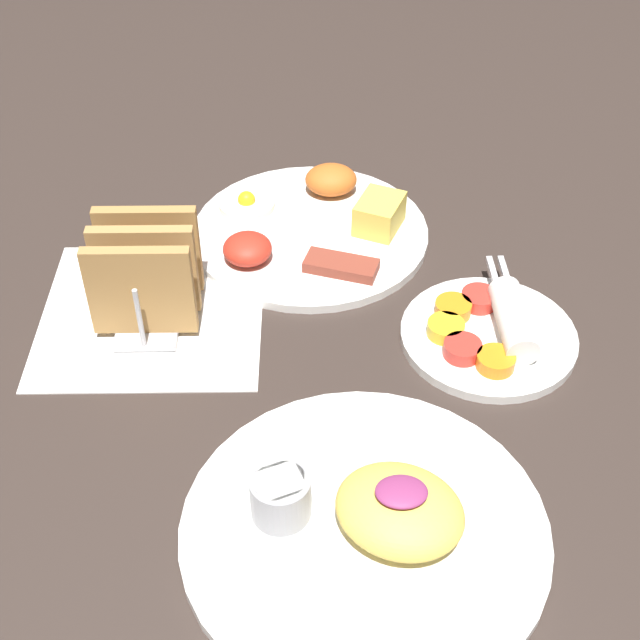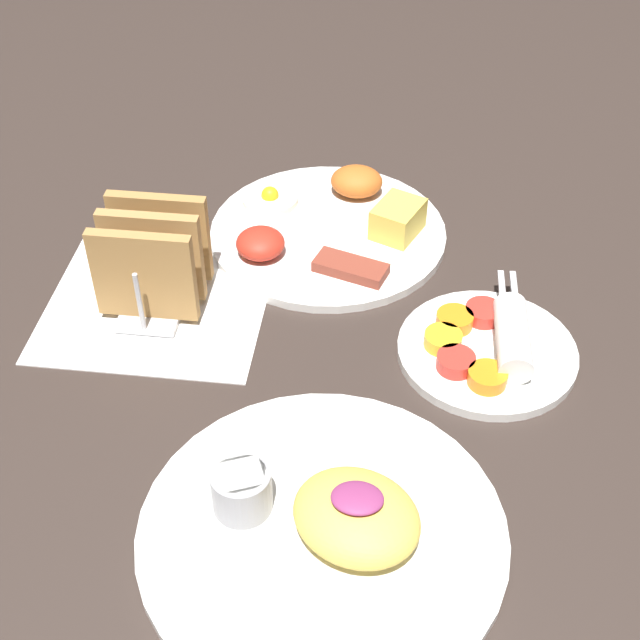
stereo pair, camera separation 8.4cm
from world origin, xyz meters
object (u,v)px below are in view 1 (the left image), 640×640
Objects in this scene: toast_rack at (142,274)px; plate_breakfast at (306,227)px; plate_condiments at (486,331)px; plate_foreground at (363,522)px.

plate_breakfast is at bearing 39.71° from toast_rack.
plate_breakfast is at bearing 134.81° from plate_condiments.
plate_condiments is at bearing -45.19° from plate_breakfast.
plate_foreground is at bearing -120.46° from plate_condiments.
plate_condiments is 0.34m from toast_rack.
plate_condiments is 0.26m from plate_foreground.
plate_foreground is (0.04, -0.39, 0.00)m from plate_breakfast.
toast_rack is (-0.33, 0.04, 0.04)m from plate_condiments.
toast_rack reaches higher than plate_breakfast.
plate_breakfast reaches higher than plate_condiments.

